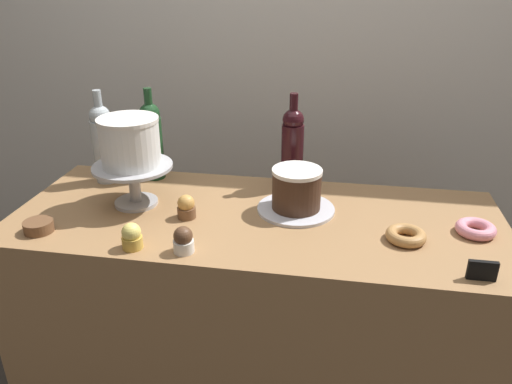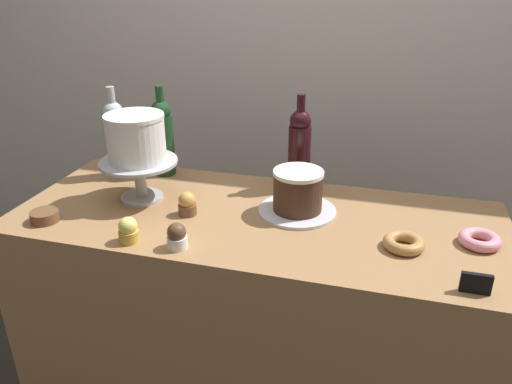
{
  "view_description": "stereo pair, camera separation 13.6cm",
  "coord_description": "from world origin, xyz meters",
  "px_view_note": "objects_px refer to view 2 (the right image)",
  "views": [
    {
      "loc": [
        0.23,
        -1.33,
        1.61
      ],
      "look_at": [
        0.0,
        0.0,
        1.0
      ],
      "focal_mm": 34.7,
      "sensor_mm": 36.0,
      "label": 1
    },
    {
      "loc": [
        0.36,
        -1.3,
        1.61
      ],
      "look_at": [
        0.0,
        0.0,
        1.0
      ],
      "focal_mm": 34.7,
      "sensor_mm": 36.0,
      "label": 2
    }
  ],
  "objects_px": {
    "chocolate_round_cake": "(298,190)",
    "donut_maple": "(404,243)",
    "white_layer_cake": "(136,138)",
    "wine_bottle_green": "(163,136)",
    "cookie_stack": "(45,216)",
    "cake_stand_pedestal": "(140,173)",
    "cupcake_chocolate": "(177,236)",
    "donut_pink": "(480,240)",
    "wine_bottle_dark_red": "(299,148)",
    "cupcake_caramel": "(187,204)",
    "price_sign_chalkboard": "(476,283)",
    "cupcake_lemon": "(128,230)",
    "wine_bottle_clear": "(116,137)"
  },
  "relations": [
    {
      "from": "chocolate_round_cake",
      "to": "donut_maple",
      "type": "distance_m",
      "value": 0.35
    },
    {
      "from": "white_layer_cake",
      "to": "chocolate_round_cake",
      "type": "height_order",
      "value": "white_layer_cake"
    },
    {
      "from": "wine_bottle_green",
      "to": "cookie_stack",
      "type": "height_order",
      "value": "wine_bottle_green"
    },
    {
      "from": "cake_stand_pedestal",
      "to": "wine_bottle_green",
      "type": "height_order",
      "value": "wine_bottle_green"
    },
    {
      "from": "cupcake_chocolate",
      "to": "donut_pink",
      "type": "relative_size",
      "value": 0.66
    },
    {
      "from": "wine_bottle_dark_red",
      "to": "donut_pink",
      "type": "height_order",
      "value": "wine_bottle_dark_red"
    },
    {
      "from": "donut_pink",
      "to": "wine_bottle_green",
      "type": "bearing_deg",
      "value": 166.76
    },
    {
      "from": "wine_bottle_green",
      "to": "wine_bottle_dark_red",
      "type": "xyz_separation_m",
      "value": [
        0.5,
        0.01,
        0.0
      ]
    },
    {
      "from": "wine_bottle_green",
      "to": "donut_pink",
      "type": "xyz_separation_m",
      "value": [
        1.05,
        -0.25,
        -0.13
      ]
    },
    {
      "from": "cake_stand_pedestal",
      "to": "cupcake_caramel",
      "type": "distance_m",
      "value": 0.21
    },
    {
      "from": "wine_bottle_dark_red",
      "to": "donut_maple",
      "type": "relative_size",
      "value": 2.91
    },
    {
      "from": "cake_stand_pedestal",
      "to": "price_sign_chalkboard",
      "type": "distance_m",
      "value": 1.03
    },
    {
      "from": "wine_bottle_green",
      "to": "price_sign_chalkboard",
      "type": "distance_m",
      "value": 1.13
    },
    {
      "from": "wine_bottle_dark_red",
      "to": "donut_pink",
      "type": "bearing_deg",
      "value": -24.55
    },
    {
      "from": "cupcake_caramel",
      "to": "donut_maple",
      "type": "xyz_separation_m",
      "value": [
        0.64,
        -0.03,
        -0.02
      ]
    },
    {
      "from": "cupcake_caramel",
      "to": "wine_bottle_dark_red",
      "type": "bearing_deg",
      "value": 45.59
    },
    {
      "from": "cupcake_chocolate",
      "to": "donut_pink",
      "type": "height_order",
      "value": "cupcake_chocolate"
    },
    {
      "from": "white_layer_cake",
      "to": "cupcake_caramel",
      "type": "relative_size",
      "value": 2.49
    },
    {
      "from": "cake_stand_pedestal",
      "to": "cookie_stack",
      "type": "height_order",
      "value": "cake_stand_pedestal"
    },
    {
      "from": "donut_maple",
      "to": "wine_bottle_dark_red",
      "type": "bearing_deg",
      "value": 137.33
    },
    {
      "from": "white_layer_cake",
      "to": "cupcake_lemon",
      "type": "xyz_separation_m",
      "value": [
        0.1,
        -0.26,
        -0.18
      ]
    },
    {
      "from": "wine_bottle_dark_red",
      "to": "cookie_stack",
      "type": "height_order",
      "value": "wine_bottle_dark_red"
    },
    {
      "from": "wine_bottle_green",
      "to": "donut_maple",
      "type": "distance_m",
      "value": 0.92
    },
    {
      "from": "white_layer_cake",
      "to": "cupcake_chocolate",
      "type": "relative_size",
      "value": 2.49
    },
    {
      "from": "white_layer_cake",
      "to": "cupcake_lemon",
      "type": "height_order",
      "value": "white_layer_cake"
    },
    {
      "from": "donut_pink",
      "to": "donut_maple",
      "type": "xyz_separation_m",
      "value": [
        -0.2,
        -0.07,
        0.0
      ]
    },
    {
      "from": "donut_maple",
      "to": "chocolate_round_cake",
      "type": "bearing_deg",
      "value": 156.83
    },
    {
      "from": "donut_maple",
      "to": "cupcake_caramel",
      "type": "bearing_deg",
      "value": 177.13
    },
    {
      "from": "wine_bottle_dark_red",
      "to": "price_sign_chalkboard",
      "type": "bearing_deg",
      "value": -43.56
    },
    {
      "from": "wine_bottle_clear",
      "to": "donut_maple",
      "type": "height_order",
      "value": "wine_bottle_clear"
    },
    {
      "from": "donut_pink",
      "to": "price_sign_chalkboard",
      "type": "bearing_deg",
      "value": -99.15
    },
    {
      "from": "chocolate_round_cake",
      "to": "cupcake_caramel",
      "type": "xyz_separation_m",
      "value": [
        -0.32,
        -0.1,
        -0.04
      ]
    },
    {
      "from": "wine_bottle_clear",
      "to": "cupcake_caramel",
      "type": "distance_m",
      "value": 0.44
    },
    {
      "from": "wine_bottle_clear",
      "to": "cupcake_chocolate",
      "type": "relative_size",
      "value": 4.38
    },
    {
      "from": "donut_maple",
      "to": "wine_bottle_green",
      "type": "bearing_deg",
      "value": 159.35
    },
    {
      "from": "cake_stand_pedestal",
      "to": "chocolate_round_cake",
      "type": "distance_m",
      "value": 0.51
    },
    {
      "from": "cupcake_caramel",
      "to": "cookie_stack",
      "type": "relative_size",
      "value": 0.88
    },
    {
      "from": "donut_maple",
      "to": "cookie_stack",
      "type": "relative_size",
      "value": 1.33
    },
    {
      "from": "wine_bottle_dark_red",
      "to": "price_sign_chalkboard",
      "type": "xyz_separation_m",
      "value": [
        0.52,
        -0.49,
        -0.12
      ]
    },
    {
      "from": "cupcake_caramel",
      "to": "cake_stand_pedestal",
      "type": "bearing_deg",
      "value": 161.22
    },
    {
      "from": "cake_stand_pedestal",
      "to": "wine_bottle_clear",
      "type": "relative_size",
      "value": 0.77
    },
    {
      "from": "cookie_stack",
      "to": "donut_maple",
      "type": "bearing_deg",
      "value": 6.84
    },
    {
      "from": "wine_bottle_clear",
      "to": "chocolate_round_cake",
      "type": "bearing_deg",
      "value": -10.35
    },
    {
      "from": "cupcake_caramel",
      "to": "donut_maple",
      "type": "height_order",
      "value": "cupcake_caramel"
    },
    {
      "from": "cake_stand_pedestal",
      "to": "wine_bottle_dark_red",
      "type": "height_order",
      "value": "wine_bottle_dark_red"
    },
    {
      "from": "wine_bottle_clear",
      "to": "wine_bottle_dark_red",
      "type": "bearing_deg",
      "value": 5.66
    },
    {
      "from": "white_layer_cake",
      "to": "chocolate_round_cake",
      "type": "distance_m",
      "value": 0.53
    },
    {
      "from": "cake_stand_pedestal",
      "to": "wine_bottle_dark_red",
      "type": "distance_m",
      "value": 0.53
    },
    {
      "from": "white_layer_cake",
      "to": "cake_stand_pedestal",
      "type": "bearing_deg",
      "value": -7.13
    },
    {
      "from": "chocolate_round_cake",
      "to": "cupcake_lemon",
      "type": "xyz_separation_m",
      "value": [
        -0.41,
        -0.3,
        -0.04
      ]
    }
  ]
}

